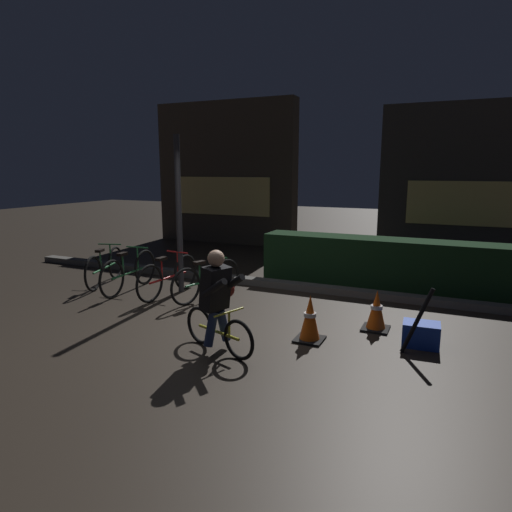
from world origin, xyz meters
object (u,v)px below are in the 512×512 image
at_px(parked_bike_center_right, 207,281).
at_px(blue_crate, 421,334).
at_px(parked_bike_leftmost, 105,267).
at_px(parked_bike_center_left, 168,277).
at_px(cyclist, 218,300).
at_px(traffic_cone_far, 376,311).
at_px(traffic_cone_near, 310,319).
at_px(closed_umbrella, 417,321).
at_px(street_post, 179,215).
at_px(parked_bike_left_mid, 129,272).

xyz_separation_m(parked_bike_center_right, blue_crate, (3.47, -0.67, -0.18)).
bearing_deg(parked_bike_leftmost, parked_bike_center_left, -113.25).
distance_m(parked_bike_center_right, cyclist, 2.22).
height_order(parked_bike_center_right, traffic_cone_far, parked_bike_center_right).
bearing_deg(traffic_cone_near, blue_crate, 16.88).
bearing_deg(blue_crate, closed_umbrella, -99.01).
bearing_deg(cyclist, traffic_cone_near, 58.78).
relative_size(parked_bike_center_left, blue_crate, 3.64).
xyz_separation_m(street_post, parked_bike_left_mid, (-0.87, -0.34, -1.03)).
distance_m(parked_bike_center_right, traffic_cone_near, 2.40).
bearing_deg(parked_bike_center_left, cyclist, -127.56).
height_order(parked_bike_center_right, traffic_cone_near, parked_bike_center_right).
xyz_separation_m(traffic_cone_near, closed_umbrella, (1.28, 0.15, 0.11)).
height_order(traffic_cone_far, cyclist, cyclist).
bearing_deg(traffic_cone_far, closed_umbrella, -46.82).
bearing_deg(parked_bike_center_left, traffic_cone_far, -89.67).
bearing_deg(closed_umbrella, street_post, 140.80).
xyz_separation_m(parked_bike_leftmost, traffic_cone_near, (4.43, -1.14, -0.05)).
distance_m(parked_bike_center_left, blue_crate, 4.24).
xyz_separation_m(parked_bike_left_mid, traffic_cone_far, (4.40, -0.20, -0.08)).
distance_m(street_post, cyclist, 2.90).
bearing_deg(blue_crate, parked_bike_leftmost, 172.67).
relative_size(parked_bike_leftmost, blue_crate, 3.53).
height_order(parked_bike_leftmost, blue_crate, parked_bike_leftmost).
height_order(parked_bike_leftmost, parked_bike_center_left, parked_bike_leftmost).
xyz_separation_m(street_post, traffic_cone_far, (3.53, -0.54, -1.11)).
bearing_deg(blue_crate, cyclist, -152.76).
bearing_deg(parked_bike_center_right, traffic_cone_near, -99.65).
bearing_deg(parked_bike_left_mid, parked_bike_center_right, -90.59).
relative_size(street_post, cyclist, 2.21).
xyz_separation_m(traffic_cone_near, traffic_cone_far, (0.71, 0.76, -0.02)).
bearing_deg(closed_umbrella, traffic_cone_far, 109.65).
bearing_deg(parked_bike_center_right, street_post, 88.03).
bearing_deg(closed_umbrella, traffic_cone_near, 163.16).
bearing_deg(parked_bike_left_mid, traffic_cone_near, -109.29).
distance_m(traffic_cone_near, traffic_cone_far, 1.04).
xyz_separation_m(parked_bike_leftmost, parked_bike_center_left, (1.55, -0.14, -0.00)).
bearing_deg(street_post, parked_bike_leftmost, -174.30).
bearing_deg(parked_bike_left_mid, closed_umbrella, -103.98).
relative_size(traffic_cone_near, blue_crate, 1.38).
xyz_separation_m(parked_bike_center_right, traffic_cone_far, (2.86, -0.31, -0.06)).
distance_m(traffic_cone_far, cyclist, 2.25).
relative_size(parked_bike_leftmost, closed_umbrella, 1.83).
bearing_deg(parked_bike_left_mid, cyclist, -126.35).
distance_m(parked_bike_leftmost, closed_umbrella, 5.79).
bearing_deg(parked_bike_leftmost, cyclist, -136.32).
relative_size(parked_bike_leftmost, traffic_cone_far, 2.78).
height_order(parked_bike_left_mid, closed_umbrella, closed_umbrella).
height_order(parked_bike_leftmost, closed_umbrella, closed_umbrella).
distance_m(traffic_cone_far, closed_umbrella, 0.84).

